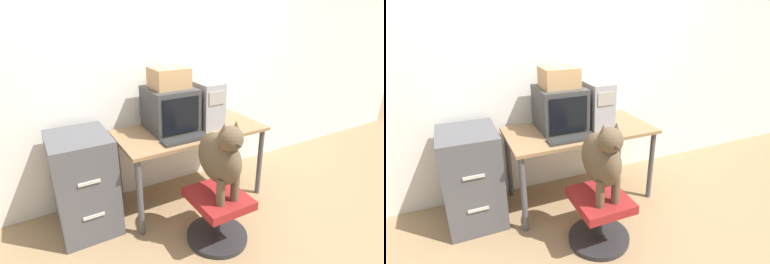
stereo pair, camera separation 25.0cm
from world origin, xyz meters
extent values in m
plane|color=#937551|center=(0.00, 0.00, 0.00)|extent=(12.00, 12.00, 0.00)
cube|color=white|center=(0.00, 0.76, 1.30)|extent=(8.00, 0.05, 2.60)
cube|color=olive|center=(0.00, 0.35, 0.72)|extent=(1.37, 0.69, 0.03)
cylinder|color=#4C4C51|center=(-0.64, 0.05, 0.35)|extent=(0.05, 0.05, 0.71)
cylinder|color=#4C4C51|center=(0.64, 0.05, 0.35)|extent=(0.05, 0.05, 0.71)
cylinder|color=#4C4C51|center=(-0.64, 0.64, 0.35)|extent=(0.05, 0.05, 0.71)
cylinder|color=#4C4C51|center=(0.64, 0.64, 0.35)|extent=(0.05, 0.05, 0.71)
cube|color=#383838|center=(-0.16, 0.44, 0.94)|extent=(0.42, 0.44, 0.39)
cube|color=black|center=(-0.16, 0.22, 0.94)|extent=(0.34, 0.01, 0.31)
cube|color=#99999E|center=(0.19, 0.44, 0.95)|extent=(0.22, 0.49, 0.43)
cube|color=#9E998E|center=(0.19, 0.19, 1.05)|extent=(0.16, 0.01, 0.12)
cube|color=#2D2D2D|center=(-0.17, 0.13, 0.75)|extent=(0.43, 0.14, 0.02)
cube|color=#292928|center=(-0.17, 0.13, 0.76)|extent=(0.39, 0.12, 0.00)
ellipsoid|color=beige|center=(0.11, 0.11, 0.75)|extent=(0.06, 0.05, 0.03)
cylinder|color=#262628|center=(-0.11, -0.31, 0.02)|extent=(0.50, 0.50, 0.04)
cylinder|color=#262628|center=(-0.11, -0.31, 0.20)|extent=(0.05, 0.05, 0.31)
cube|color=maroon|center=(-0.11, -0.31, 0.39)|extent=(0.41, 0.47, 0.07)
ellipsoid|color=brown|center=(-0.11, -0.30, 0.74)|extent=(0.24, 0.46, 0.39)
cylinder|color=brown|center=(-0.18, -0.42, 0.53)|extent=(0.07, 0.07, 0.22)
cylinder|color=brown|center=(-0.05, -0.42, 0.53)|extent=(0.07, 0.07, 0.22)
sphere|color=brown|center=(-0.11, -0.42, 0.94)|extent=(0.19, 0.19, 0.19)
cone|color=#3E3123|center=(-0.11, -0.51, 0.93)|extent=(0.08, 0.09, 0.08)
cone|color=brown|center=(-0.17, -0.41, 1.02)|extent=(0.06, 0.06, 0.08)
cone|color=brown|center=(-0.06, -0.41, 1.02)|extent=(0.06, 0.06, 0.08)
torus|color=red|center=(-0.11, -0.40, 0.87)|extent=(0.13, 0.13, 0.02)
cube|color=#4C4C51|center=(-1.00, 0.39, 0.43)|extent=(0.47, 0.55, 0.86)
cube|color=beige|center=(-1.00, 0.10, 0.58)|extent=(0.16, 0.01, 0.02)
cube|color=beige|center=(-1.00, 0.10, 0.28)|extent=(0.16, 0.01, 0.02)
cube|color=tan|center=(-0.16, 0.44, 1.22)|extent=(0.32, 0.29, 0.18)
cube|color=beige|center=(-0.16, 0.44, 1.31)|extent=(0.04, 0.28, 0.00)
camera|label=1|loc=(-1.30, -1.94, 1.75)|focal=28.00mm
camera|label=2|loc=(-1.07, -2.06, 1.75)|focal=28.00mm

